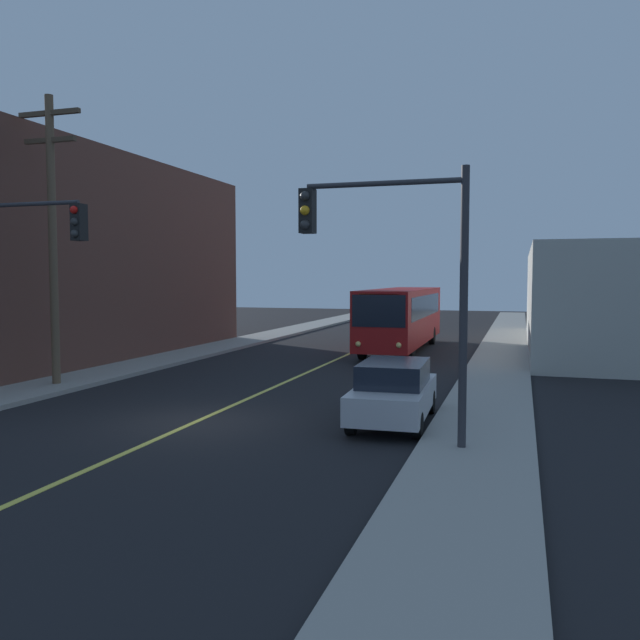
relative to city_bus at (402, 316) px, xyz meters
The scene contains 10 objects.
ground_plane 18.37m from the city_bus, 96.91° to the right, with size 120.00×120.00×0.00m, color black.
sidewalk_left 12.60m from the city_bus, 139.22° to the right, with size 2.50×90.00×0.15m, color gray.
sidewalk_right 9.75m from the city_bus, 58.22° to the right, with size 2.50×90.00×0.15m, color gray.
lane_stripe_center 4.25m from the city_bus, 124.93° to the right, with size 0.16×60.00×0.01m, color #D8CC4C.
building_left_brick 18.16m from the city_bus, 151.02° to the right, with size 10.00×22.93×9.31m.
city_bus is the anchor object (origin of this frame).
parked_car_silver 17.02m from the city_bus, 80.53° to the right, with size 1.96×4.46×1.62m.
utility_pole_near 17.95m from the city_bus, 122.19° to the right, with size 2.40×0.28×9.77m.
traffic_signal_left_corner 19.94m from the city_bus, 112.63° to the right, with size 3.75×0.48×6.00m.
traffic_signal_right_corner 19.63m from the city_bus, 80.51° to the right, with size 3.75×0.48×6.00m.
Camera 1 is at (8.13, -15.00, 3.80)m, focal length 36.15 mm.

